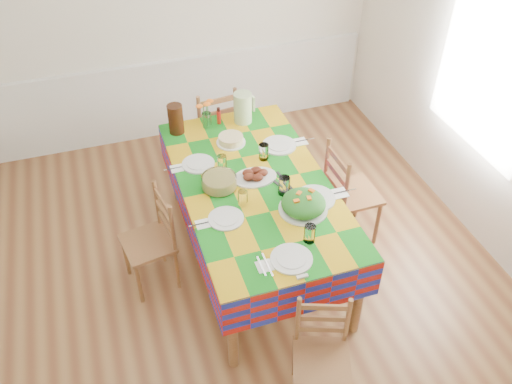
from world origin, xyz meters
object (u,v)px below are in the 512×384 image
at_px(chair_far, 214,129).
at_px(chair_right, 348,194).
at_px(dining_table, 255,192).
at_px(green_pitcher, 243,108).
at_px(chair_left, 152,241).
at_px(meat_platter, 255,176).
at_px(chair_near, 321,355).
at_px(tea_pitcher, 176,119).

height_order(chair_far, chair_right, chair_right).
bearing_deg(dining_table, chair_far, 89.78).
distance_m(green_pitcher, chair_left, 1.49).
relative_size(meat_platter, chair_right, 0.36).
bearing_deg(meat_platter, chair_far, 90.56).
relative_size(meat_platter, chair_left, 0.40).
bearing_deg(meat_platter, green_pitcher, 79.10).
bearing_deg(green_pitcher, dining_table, -101.32).
xyz_separation_m(chair_near, chair_far, (-0.01, 2.76, 0.07)).
relative_size(dining_table, chair_left, 2.38).
relative_size(dining_table, tea_pitcher, 7.91).
distance_m(meat_platter, tea_pitcher, 0.98).
bearing_deg(tea_pitcher, chair_near, -78.82).
relative_size(tea_pitcher, chair_near, 0.32).
bearing_deg(tea_pitcher, chair_far, 45.65).
xyz_separation_m(dining_table, tea_pitcher, (-0.44, 0.92, 0.23)).
bearing_deg(chair_right, chair_near, 147.18).
distance_m(green_pitcher, chair_near, 2.36).
distance_m(green_pitcher, chair_right, 1.24).
bearing_deg(chair_far, green_pitcher, 103.91).
bearing_deg(meat_platter, tea_pitcher, 118.09).
relative_size(chair_near, chair_far, 0.86).
xyz_separation_m(green_pitcher, tea_pitcher, (-0.62, 0.02, -0.01)).
relative_size(green_pitcher, chair_near, 0.34).
height_order(green_pitcher, chair_far, green_pitcher).
relative_size(tea_pitcher, chair_right, 0.27).
bearing_deg(chair_left, tea_pitcher, 144.80).
height_order(chair_near, chair_left, chair_left).
bearing_deg(green_pitcher, tea_pitcher, 178.61).
bearing_deg(chair_right, dining_table, 88.92).
height_order(green_pitcher, tea_pitcher, green_pitcher).
bearing_deg(meat_platter, chair_near, -90.17).
xyz_separation_m(dining_table, chair_near, (0.01, -1.38, -0.33)).
bearing_deg(chair_near, tea_pitcher, 121.52).
xyz_separation_m(dining_table, chair_left, (-0.88, 0.01, -0.30)).
bearing_deg(green_pitcher, chair_left, -139.70).
bearing_deg(chair_right, green_pitcher, 36.33).
bearing_deg(chair_far, dining_table, 83.28).
height_order(dining_table, chair_left, chair_left).
xyz_separation_m(green_pitcher, chair_far, (-0.18, 0.47, -0.50)).
height_order(tea_pitcher, chair_far, tea_pitcher).
xyz_separation_m(dining_table, chair_right, (0.87, -0.00, -0.26)).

